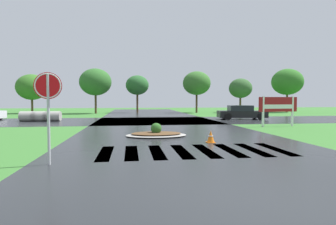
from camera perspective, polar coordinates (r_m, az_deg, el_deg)
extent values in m
cube|color=#38722D|center=(5.51, 18.28, -17.91)|extent=(120.00, 120.00, 0.10)
cube|color=#232628|center=(14.92, 1.23, -4.57)|extent=(10.46, 80.00, 0.01)
cube|color=#232628|center=(25.23, -2.41, -1.63)|extent=(90.00, 9.41, 0.01)
cube|color=white|center=(10.17, -12.53, -8.02)|extent=(0.45, 2.88, 0.01)
cube|color=white|center=(10.13, -7.40, -8.01)|extent=(0.45, 2.88, 0.01)
cube|color=white|center=(10.18, -2.28, -7.95)|extent=(0.45, 2.88, 0.01)
cube|color=white|center=(10.30, 2.76, -7.83)|extent=(0.45, 2.88, 0.01)
cube|color=white|center=(10.49, 7.64, -7.65)|extent=(0.45, 2.88, 0.01)
cube|color=white|center=(10.76, 12.31, -7.43)|extent=(0.45, 2.88, 0.01)
cube|color=white|center=(11.10, 16.72, -7.17)|extent=(0.45, 2.88, 0.01)
cube|color=white|center=(11.50, 20.84, -6.90)|extent=(0.45, 2.88, 0.01)
cylinder|color=#B2B5BA|center=(8.71, -22.98, -1.38)|extent=(0.08, 0.08, 2.59)
cylinder|color=red|center=(8.70, -23.09, 5.00)|extent=(0.76, 0.11, 0.76)
torus|color=white|center=(8.70, -23.09, 5.00)|extent=(0.73, 0.13, 0.73)
cube|color=white|center=(21.80, 23.82, 0.24)|extent=(0.13, 0.13, 2.10)
cube|color=white|center=(20.45, 18.64, 0.18)|extent=(0.13, 0.13, 2.10)
cube|color=maroon|center=(21.09, 21.34, 1.54)|extent=(2.98, 0.41, 1.02)
cube|color=white|center=(21.10, 21.33, 1.13)|extent=(2.27, 0.34, 0.29)
ellipsoid|color=#9E9B93|center=(14.47, -2.40, -4.57)|extent=(3.10, 2.04, 0.12)
ellipsoid|color=brown|center=(14.46, -2.40, -4.22)|extent=(2.54, 1.67, 0.10)
sphere|color=#2D6023|center=(14.43, -2.40, -3.23)|extent=(0.56, 0.56, 0.56)
cube|color=black|center=(27.88, 14.67, -0.31)|extent=(4.68, 2.35, 0.63)
cube|color=#1E232B|center=(27.82, 14.37, 0.87)|extent=(2.33, 1.85, 0.52)
cylinder|color=black|center=(29.24, 17.06, -0.54)|extent=(0.66, 0.29, 0.64)
cylinder|color=black|center=(27.44, 18.27, -0.76)|extent=(0.66, 0.29, 0.64)
cylinder|color=black|center=(28.45, 11.19, -0.56)|extent=(0.66, 0.29, 0.64)
cylinder|color=black|center=(26.60, 12.03, -0.79)|extent=(0.66, 0.29, 0.64)
cylinder|color=black|center=(30.91, -30.88, -0.63)|extent=(0.66, 0.30, 0.64)
cylinder|color=#9E9B93|center=(27.08, -26.31, -0.70)|extent=(1.43, 0.94, 0.87)
cylinder|color=#9E9B93|center=(26.73, -24.34, -0.70)|extent=(1.43, 0.94, 0.87)
cylinder|color=#9E9B93|center=(26.41, -22.32, -0.70)|extent=(1.43, 0.94, 0.87)
cone|color=orange|center=(12.41, 8.62, -4.83)|extent=(0.34, 0.34, 0.54)
torus|color=white|center=(12.40, 8.62, -4.70)|extent=(0.22, 0.22, 0.04)
cube|color=orange|center=(12.44, 8.61, -5.99)|extent=(0.36, 0.36, 0.03)
cylinder|color=#4C3823|center=(42.55, -25.73, 1.28)|extent=(0.28, 0.28, 2.14)
ellipsoid|color=#356B24|center=(42.57, -25.80, 4.64)|extent=(4.08, 4.08, 3.47)
cylinder|color=#4C3823|center=(39.19, -14.39, 1.80)|extent=(0.28, 0.28, 2.75)
ellipsoid|color=#2F6528|center=(39.26, -14.44, 5.98)|extent=(4.25, 4.25, 3.61)
cylinder|color=#4C3823|center=(40.59, -6.21, 1.93)|extent=(0.28, 0.28, 2.80)
ellipsoid|color=#2A5F2C|center=(40.64, -6.23, 5.52)|extent=(3.27, 3.27, 2.78)
cylinder|color=#4C3823|center=(40.51, 5.79, 1.96)|extent=(0.28, 0.28, 2.83)
ellipsoid|color=#376C2B|center=(40.57, 5.81, 5.91)|extent=(3.95, 3.95, 3.36)
cylinder|color=#4C3823|center=(42.32, 14.39, 1.60)|extent=(0.28, 0.28, 2.36)
ellipsoid|color=#335D2D|center=(42.34, 14.42, 4.77)|extent=(3.32, 3.32, 2.82)
cylinder|color=#4C3823|center=(45.74, 22.88, 1.89)|extent=(0.28, 0.28, 2.92)
ellipsoid|color=#2F6D24|center=(45.81, 22.95, 5.72)|extent=(4.56, 4.56, 3.88)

